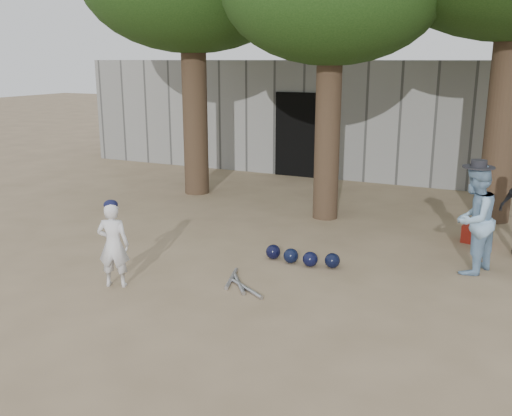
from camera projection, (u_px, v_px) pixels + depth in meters
The scene contains 7 objects.
ground at pixel (186, 287), 7.82m from camera, with size 70.00×70.00×0.00m, color #937C5E.
boy_player at pixel (113, 245), 7.71m from camera, with size 0.43×0.28×1.18m, color silver.
spectator_blue at pixel (473, 220), 8.17m from camera, with size 0.77×0.60×1.59m, color #87AED1.
red_bag at pixel (476, 234), 9.67m from camera, with size 0.42×0.32×0.30m, color #A52216.
back_building at pixel (374, 114), 16.49m from camera, with size 16.00×5.24×3.00m.
helmet_row at pixel (301, 257), 8.66m from camera, with size 1.19×0.31×0.23m.
bat_pile at pixel (239, 283), 7.86m from camera, with size 0.81×0.81×0.06m.
Camera 1 is at (3.97, -6.18, 3.03)m, focal length 40.00 mm.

